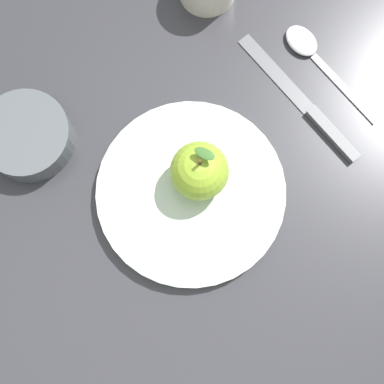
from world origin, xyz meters
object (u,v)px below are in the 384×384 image
object	(u,v)px
knife	(309,109)
spoon	(311,51)
dinner_plate	(192,193)
apple	(198,170)
side_bowl	(27,135)

from	to	relation	value
knife	spoon	size ratio (longest dim) A/B	1.27
spoon	dinner_plate	bearing A→B (deg)	171.33
apple	side_bowl	size ratio (longest dim) A/B	0.75
side_bowl	knife	world-z (taller)	side_bowl
side_bowl	spoon	bearing A→B (deg)	-41.02
dinner_plate	spoon	xyz separation A→B (m)	(0.24, -0.04, -0.01)
dinner_plate	apple	bearing A→B (deg)	10.02
apple	side_bowl	xyz separation A→B (m)	(-0.06, 0.21, -0.03)
apple	spoon	xyz separation A→B (m)	(0.22, -0.04, -0.05)
side_bowl	knife	size ratio (longest dim) A/B	0.53
apple	knife	distance (m)	0.18
apple	spoon	world-z (taller)	apple
side_bowl	spoon	xyz separation A→B (m)	(0.28, -0.25, -0.02)
knife	spoon	bearing A→B (deg)	26.61
side_bowl	spoon	world-z (taller)	side_bowl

